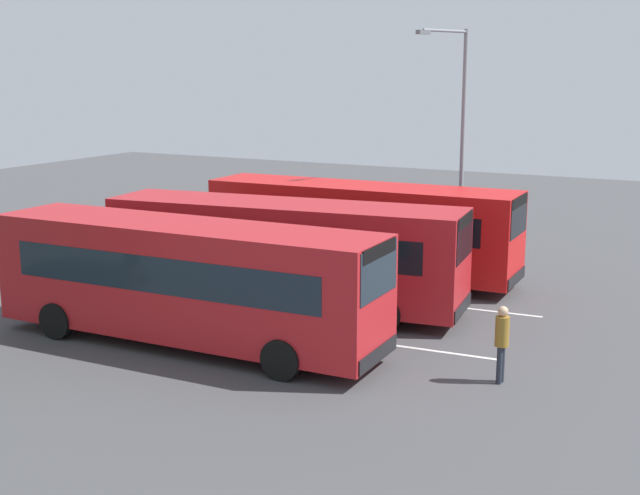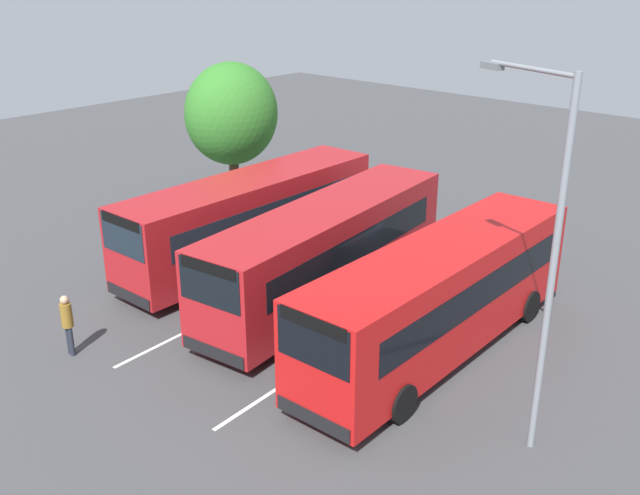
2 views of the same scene
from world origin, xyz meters
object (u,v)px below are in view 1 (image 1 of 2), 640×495
pedestrian (502,338)px  street_lamp (459,131)px  bus_center_left (285,251)px  bus_center_right (362,227)px  bus_far_left (187,279)px

pedestrian → street_lamp: (-4.95, 11.27, 3.75)m
bus_center_left → bus_center_right: size_ratio=1.01×
bus_far_left → pedestrian: bearing=6.9°
bus_far_left → street_lamp: street_lamp is taller
bus_center_left → pedestrian: size_ratio=6.01×
street_lamp → bus_center_right: bearing=-9.8°
bus_center_right → street_lamp: size_ratio=1.28×
bus_center_right → pedestrian: (7.01, -7.51, -0.68)m
bus_center_left → street_lamp: street_lamp is taller
bus_center_right → pedestrian: size_ratio=5.93×
bus_center_left → street_lamp: size_ratio=1.30×
bus_far_left → pedestrian: 8.04m
bus_center_left → pedestrian: 8.01m
bus_far_left → street_lamp: size_ratio=1.28×
bus_center_left → pedestrian: bearing=-29.0°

